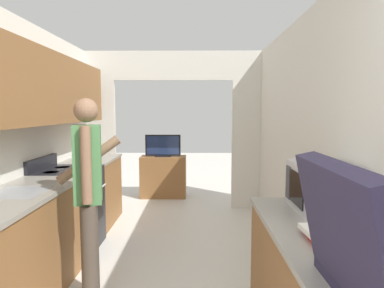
{
  "coord_description": "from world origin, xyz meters",
  "views": [
    {
      "loc": [
        0.36,
        -0.58,
        1.58
      ],
      "look_at": [
        0.31,
        3.21,
        1.2
      ],
      "focal_mm": 32.0,
      "sensor_mm": 36.0,
      "label": 1
    }
  ],
  "objects": [
    {
      "name": "wall_right",
      "position": [
        1.41,
        1.82,
        1.25
      ],
      "size": [
        0.06,
        7.23,
        2.5
      ],
      "color": "silver",
      "rests_on": "ground_plane"
    },
    {
      "name": "range_oven",
      "position": [
        -1.07,
        3.17,
        0.47
      ],
      "size": [
        0.66,
        0.74,
        1.06
      ],
      "color": "black",
      "rests_on": "ground_plane"
    },
    {
      "name": "television",
      "position": [
        -0.24,
        5.53,
        0.94
      ],
      "size": [
        0.63,
        0.16,
        0.4
      ],
      "color": "black",
      "rests_on": "tv_cabinet"
    },
    {
      "name": "wall_far_with_doorway",
      "position": [
        0.0,
        4.86,
        1.46
      ],
      "size": [
        3.16,
        0.06,
        2.5
      ],
      "color": "silver",
      "rests_on": "ground_plane"
    },
    {
      "name": "person",
      "position": [
        -0.51,
        2.12,
        0.9
      ],
      "size": [
        0.54,
        0.43,
        1.68
      ],
      "rotation": [
        0.0,
        0.0,
        1.8
      ],
      "color": "#4C4238",
      "rests_on": "ground_plane"
    },
    {
      "name": "microwave",
      "position": [
        1.18,
        1.63,
        1.08
      ],
      "size": [
        0.36,
        0.46,
        0.31
      ],
      "color": "#B7B7BC",
      "rests_on": "counter_right"
    },
    {
      "name": "tv_cabinet",
      "position": [
        -0.24,
        5.57,
        0.37
      ],
      "size": [
        0.82,
        0.42,
        0.74
      ],
      "color": "brown",
      "rests_on": "ground_plane"
    },
    {
      "name": "knife",
      "position": [
        -1.1,
        3.76,
        0.93
      ],
      "size": [
        0.16,
        0.29,
        0.02
      ],
      "rotation": [
        0.0,
        0.0,
        0.71
      ],
      "color": "#B7B7BC",
      "rests_on": "counter_left"
    },
    {
      "name": "book_stack",
      "position": [
        1.04,
        1.11,
        0.95
      ],
      "size": [
        0.26,
        0.29,
        0.05
      ],
      "color": "red",
      "rests_on": "counter_right"
    },
    {
      "name": "counter_left",
      "position": [
        -1.08,
        2.74,
        0.46
      ],
      "size": [
        0.62,
        3.49,
        0.92
      ],
      "color": "brown",
      "rests_on": "ground_plane"
    }
  ]
}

